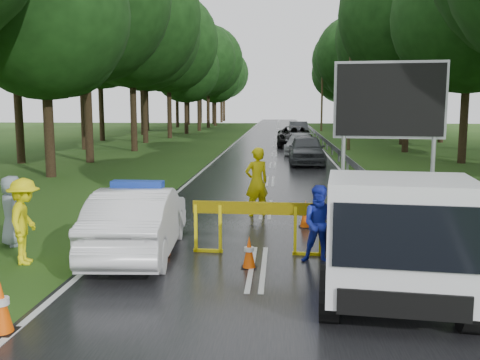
# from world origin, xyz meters

# --- Properties ---
(ground) EXTENTS (160.00, 160.00, 0.00)m
(ground) POSITION_xyz_m (0.00, 0.00, 0.00)
(ground) COLOR #1C4112
(ground) RESTS_ON ground
(road) EXTENTS (7.00, 140.00, 0.02)m
(road) POSITION_xyz_m (0.00, 30.00, 0.01)
(road) COLOR black
(road) RESTS_ON ground
(guardrail) EXTENTS (0.12, 60.06, 0.70)m
(guardrail) POSITION_xyz_m (3.70, 29.67, 0.55)
(guardrail) COLOR gray
(guardrail) RESTS_ON ground
(utility_pole_mid) EXTENTS (1.40, 0.24, 10.00)m
(utility_pole_mid) POSITION_xyz_m (5.20, 28.00, 5.06)
(utility_pole_mid) COLOR #493422
(utility_pole_mid) RESTS_ON ground
(utility_pole_far) EXTENTS (1.40, 0.24, 10.00)m
(utility_pole_far) POSITION_xyz_m (5.20, 54.00, 5.06)
(utility_pole_far) COLOR #493422
(utility_pole_far) RESTS_ON ground
(police_sedan) EXTENTS (1.87, 4.57, 1.62)m
(police_sedan) POSITION_xyz_m (-2.61, 0.78, 0.74)
(police_sedan) COLOR white
(police_sedan) RESTS_ON ground
(work_truck) EXTENTS (2.74, 5.22, 4.00)m
(work_truck) POSITION_xyz_m (2.33, -1.22, 1.08)
(work_truck) COLOR gray
(work_truck) RESTS_ON ground
(barrier) EXTENTS (2.82, 0.18, 1.17)m
(barrier) POSITION_xyz_m (-0.05, 1.00, 0.88)
(barrier) COLOR yellow
(barrier) RESTS_ON ground
(officer) EXTENTS (0.88, 0.78, 2.02)m
(officer) POSITION_xyz_m (-0.25, 5.00, 1.01)
(officer) COLOR yellow
(officer) RESTS_ON ground
(civilian) EXTENTS (0.82, 0.66, 1.62)m
(civilian) POSITION_xyz_m (1.27, 0.50, 0.81)
(civilian) COLOR #1B2CB5
(civilian) RESTS_ON ground
(bystander_left) EXTENTS (0.89, 1.26, 1.77)m
(bystander_left) POSITION_xyz_m (-4.75, 0.00, 0.88)
(bystander_left) COLOR #FFF00D
(bystander_left) RESTS_ON ground
(bystander_right) EXTENTS (0.88, 0.95, 1.63)m
(bystander_right) POSITION_xyz_m (-5.72, 1.34, 0.82)
(bystander_right) COLOR gray
(bystander_right) RESTS_ON ground
(queue_car_first) EXTENTS (1.89, 4.68, 1.59)m
(queue_car_first) POSITION_xyz_m (1.82, 18.63, 0.80)
(queue_car_first) COLOR #404348
(queue_car_first) RESTS_ON ground
(queue_car_second) EXTENTS (2.24, 4.68, 1.32)m
(queue_car_second) POSITION_xyz_m (1.67, 24.63, 0.66)
(queue_car_second) COLOR #9D9FA5
(queue_car_second) RESTS_ON ground
(queue_car_third) EXTENTS (2.60, 5.60, 1.55)m
(queue_car_third) POSITION_xyz_m (1.44, 30.63, 0.78)
(queue_car_third) COLOR black
(queue_car_third) RESTS_ON ground
(queue_car_fourth) EXTENTS (1.79, 4.84, 1.58)m
(queue_car_fourth) POSITION_xyz_m (2.04, 40.20, 0.79)
(queue_car_fourth) COLOR #43454B
(queue_car_fourth) RESTS_ON ground
(cone_near_left) EXTENTS (0.38, 0.38, 0.81)m
(cone_near_left) POSITION_xyz_m (-3.50, -3.31, 0.39)
(cone_near_left) COLOR black
(cone_near_left) RESTS_ON ground
(cone_center) EXTENTS (0.31, 0.31, 0.66)m
(cone_center) POSITION_xyz_m (-0.17, 0.00, 0.32)
(cone_center) COLOR black
(cone_center) RESTS_ON ground
(cone_far) EXTENTS (0.35, 0.35, 0.73)m
(cone_far) POSITION_xyz_m (1.10, 3.65, 0.36)
(cone_far) COLOR black
(cone_far) RESTS_ON ground
(cone_left_mid) EXTENTS (0.37, 0.37, 0.79)m
(cone_left_mid) POSITION_xyz_m (-2.07, 0.74, 0.38)
(cone_left_mid) COLOR black
(cone_left_mid) RESTS_ON ground
(cone_right) EXTENTS (0.38, 0.38, 0.81)m
(cone_right) POSITION_xyz_m (3.50, 1.50, 0.39)
(cone_right) COLOR black
(cone_right) RESTS_ON ground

